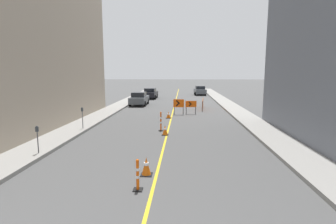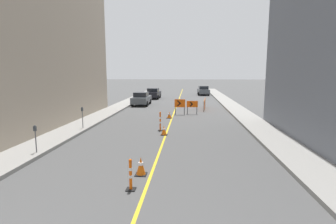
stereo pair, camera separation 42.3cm
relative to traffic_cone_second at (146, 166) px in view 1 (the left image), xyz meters
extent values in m
cube|color=gold|center=(0.39, 20.71, -0.35)|extent=(0.12, 62.56, 0.01)
cube|color=gray|center=(-6.03, 20.71, -0.26)|extent=(2.05, 62.56, 0.18)
cube|color=gray|center=(6.80, 20.71, -0.26)|extent=(2.05, 62.56, 0.18)
cube|color=black|center=(0.00, 0.00, -0.33)|extent=(0.45, 0.45, 0.03)
cone|color=orange|center=(0.00, 0.00, 0.02)|extent=(0.36, 0.36, 0.68)
cylinder|color=white|center=(0.00, 0.00, 0.10)|extent=(0.19, 0.19, 0.11)
cube|color=black|center=(0.28, 6.53, -0.33)|extent=(0.41, 0.41, 0.03)
cone|color=orange|center=(0.28, 6.53, -0.02)|extent=(0.33, 0.33, 0.60)
cylinder|color=white|center=(0.28, 6.53, 0.05)|extent=(0.17, 0.17, 0.10)
cube|color=black|center=(0.16, 12.71, -0.33)|extent=(0.47, 0.47, 0.03)
cone|color=orange|center=(0.16, 12.71, -0.05)|extent=(0.38, 0.38, 0.54)
cylinder|color=white|center=(0.16, 12.71, 0.02)|extent=(0.20, 0.20, 0.09)
cube|color=black|center=(-0.10, -1.32, -0.33)|extent=(0.32, 0.32, 0.04)
cylinder|color=#EF560C|center=(-0.10, -1.32, 0.17)|extent=(0.10, 0.10, 0.97)
cylinder|color=white|center=(-0.10, -1.32, 0.12)|extent=(0.11, 0.11, 0.10)
cylinder|color=white|center=(-0.10, -1.32, 0.38)|extent=(0.11, 0.11, 0.10)
sphere|color=#EF560C|center=(-0.10, -1.32, 0.68)|extent=(0.11, 0.11, 0.11)
cube|color=black|center=(-0.09, 7.73, -0.33)|extent=(0.31, 0.31, 0.04)
cylinder|color=#EF560C|center=(-0.09, 7.73, 0.28)|extent=(0.10, 0.10, 1.19)
cylinder|color=white|center=(-0.09, 7.73, 0.22)|extent=(0.11, 0.11, 0.12)
cylinder|color=white|center=(-0.09, 7.73, 0.54)|extent=(0.11, 0.11, 0.12)
sphere|color=#EF560C|center=(-0.09, 7.73, 0.90)|extent=(0.11, 0.11, 0.11)
cube|color=#EF560C|center=(1.00, 14.66, 0.73)|extent=(0.99, 0.09, 0.75)
cube|color=black|center=(0.93, 14.62, 0.83)|extent=(0.35, 0.03, 0.35)
cube|color=black|center=(0.93, 14.62, 0.63)|extent=(0.35, 0.03, 0.35)
cylinder|color=black|center=(0.58, 14.66, 0.00)|extent=(0.06, 0.06, 0.71)
cylinder|color=black|center=(1.42, 14.66, 0.00)|extent=(0.06, 0.06, 0.71)
cube|color=#EF560C|center=(2.15, 14.99, 0.63)|extent=(1.04, 0.15, 0.59)
cube|color=black|center=(2.08, 14.95, 0.71)|extent=(0.29, 0.05, 0.29)
cube|color=black|center=(2.08, 14.95, 0.54)|extent=(0.29, 0.05, 0.29)
cylinder|color=black|center=(1.71, 14.99, -0.01)|extent=(0.06, 0.06, 0.68)
cylinder|color=black|center=(2.60, 14.99, -0.01)|extent=(0.06, 0.06, 0.68)
cube|color=#EF560C|center=(3.53, 18.66, 0.18)|extent=(0.42, 4.20, 1.06)
cylinder|color=#262626|center=(3.33, 16.56, 0.18)|extent=(0.05, 0.05, 1.06)
cylinder|color=#262626|center=(3.73, 20.76, 0.18)|extent=(0.05, 0.05, 1.06)
cube|color=#474C51|center=(-3.86, 21.56, 0.33)|extent=(1.86, 4.32, 0.72)
cube|color=black|center=(-3.86, 21.35, 0.97)|extent=(1.56, 1.96, 0.55)
cylinder|color=black|center=(-4.72, 22.90, -0.03)|extent=(0.23, 0.64, 0.64)
cylinder|color=black|center=(-3.01, 22.90, -0.03)|extent=(0.23, 0.64, 0.64)
cylinder|color=black|center=(-4.72, 20.23, -0.03)|extent=(0.23, 0.64, 0.64)
cylinder|color=black|center=(-3.01, 20.23, -0.03)|extent=(0.23, 0.64, 0.64)
cube|color=black|center=(-3.51, 29.64, 0.33)|extent=(1.95, 4.36, 0.72)
cube|color=black|center=(-3.51, 29.43, 0.97)|extent=(1.60, 1.99, 0.55)
cylinder|color=black|center=(-4.36, 30.98, -0.03)|extent=(0.24, 0.65, 0.64)
cylinder|color=black|center=(-2.65, 30.98, -0.03)|extent=(0.24, 0.65, 0.64)
cylinder|color=black|center=(-4.36, 28.31, -0.03)|extent=(0.24, 0.65, 0.64)
cylinder|color=black|center=(-2.65, 28.31, -0.03)|extent=(0.24, 0.65, 0.64)
cube|color=#474C51|center=(4.36, 36.57, 0.33)|extent=(2.05, 4.40, 0.72)
cube|color=black|center=(4.36, 36.35, 0.97)|extent=(1.64, 2.02, 0.55)
cylinder|color=black|center=(3.50, 37.90, -0.03)|extent=(0.26, 0.65, 0.64)
cylinder|color=black|center=(5.21, 37.90, -0.03)|extent=(0.26, 0.65, 0.64)
cylinder|color=black|center=(3.50, 35.24, -0.03)|extent=(0.26, 0.65, 0.64)
cylinder|color=black|center=(5.21, 35.24, -0.03)|extent=(0.26, 0.65, 0.64)
cylinder|color=#4C4C51|center=(-5.35, 1.91, 0.34)|extent=(0.05, 0.05, 1.03)
cube|color=#33383D|center=(-5.35, 1.91, 0.97)|extent=(0.12, 0.10, 0.22)
sphere|color=#33383D|center=(-5.35, 1.91, 1.08)|extent=(0.11, 0.11, 0.11)
cylinder|color=#4C4C51|center=(-5.35, 7.42, 0.41)|extent=(0.05, 0.05, 1.16)
cube|color=#33383D|center=(-5.35, 7.42, 1.10)|extent=(0.12, 0.10, 0.22)
sphere|color=#33383D|center=(-5.35, 7.42, 1.21)|extent=(0.11, 0.11, 0.11)
camera|label=1|loc=(1.38, -9.57, 3.58)|focal=28.00mm
camera|label=2|loc=(1.80, -9.54, 3.58)|focal=28.00mm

